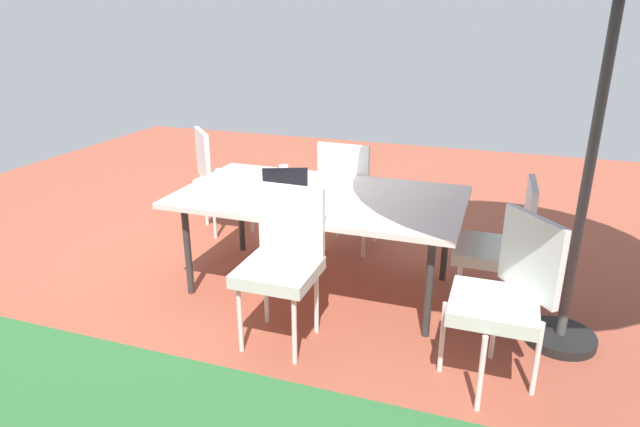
# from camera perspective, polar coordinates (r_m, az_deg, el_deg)

# --- Properties ---
(ground_plane) EXTENTS (10.00, 10.00, 0.02)m
(ground_plane) POSITION_cam_1_polar(r_m,az_deg,el_deg) (4.23, 0.00, -7.69)
(ground_plane) COLOR #9E4C38
(dining_table) EXTENTS (2.05, 1.15, 0.74)m
(dining_table) POSITION_cam_1_polar(r_m,az_deg,el_deg) (3.95, 0.00, 1.39)
(dining_table) COLOR silver
(dining_table) RESTS_ON ground_plane
(chair_northwest) EXTENTS (0.59, 0.58, 0.98)m
(chair_northwest) POSITION_cam_1_polar(r_m,az_deg,el_deg) (3.12, 18.71, -7.95)
(chair_northwest) COLOR silver
(chair_northwest) RESTS_ON ground_plane
(chair_south) EXTENTS (0.46, 0.47, 0.98)m
(chair_south) POSITION_cam_1_polar(r_m,az_deg,el_deg) (4.67, 3.02, 2.50)
(chair_south) COLOR silver
(chair_south) RESTS_ON ground_plane
(chair_southeast) EXTENTS (0.59, 0.59, 0.98)m
(chair_southeast) POSITION_cam_1_polar(r_m,az_deg,el_deg) (5.20, -10.41, 4.02)
(chair_southeast) COLOR silver
(chair_southeast) RESTS_ON ground_plane
(chair_west) EXTENTS (0.47, 0.46, 0.98)m
(chair_west) POSITION_cam_1_polar(r_m,az_deg,el_deg) (3.77, 18.42, -2.98)
(chair_west) COLOR silver
(chair_west) RESTS_ON ground_plane
(chair_north) EXTENTS (0.46, 0.47, 0.98)m
(chair_north) POSITION_cam_1_polar(r_m,az_deg,el_deg) (3.37, -3.98, -4.72)
(chair_north) COLOR silver
(chair_north) RESTS_ON ground_plane
(laptop) EXTENTS (0.39, 0.35, 0.21)m
(laptop) POSITION_cam_1_polar(r_m,az_deg,el_deg) (3.96, -3.62, 2.79)
(laptop) COLOR #2D2D33
(laptop) RESTS_ON dining_table
(cup) EXTENTS (0.07, 0.07, 0.12)m
(cup) POSITION_cam_1_polar(r_m,az_deg,el_deg) (4.29, -3.80, 4.32)
(cup) COLOR white
(cup) RESTS_ON dining_table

